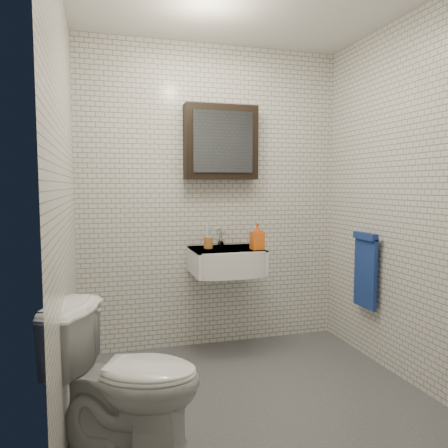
{
  "coord_description": "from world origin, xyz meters",
  "views": [
    {
      "loc": [
        -0.91,
        -2.54,
        1.35
      ],
      "look_at": [
        -0.06,
        0.45,
        1.08
      ],
      "focal_mm": 35.0,
      "sensor_mm": 36.0,
      "label": 1
    }
  ],
  "objects": [
    {
      "name": "ground",
      "position": [
        0.0,
        0.0,
        0.01
      ],
      "size": [
        2.2,
        2.0,
        0.01
      ],
      "primitive_type": "cube",
      "color": "#46484D",
      "rests_on": "ground"
    },
    {
      "name": "toilet",
      "position": [
        -0.8,
        -0.35,
        0.38
      ],
      "size": [
        0.85,
        0.68,
        0.76
      ],
      "primitive_type": "imported",
      "rotation": [
        0.0,
        0.0,
        1.18
      ],
      "color": "white",
      "rests_on": "ground"
    },
    {
      "name": "toothbrush_cup",
      "position": [
        -0.09,
        0.82,
        0.9
      ],
      "size": [
        0.09,
        0.09,
        0.2
      ],
      "rotation": [
        0.0,
        0.0,
        0.37
      ],
      "color": "#B06A2C",
      "rests_on": "washbasin"
    },
    {
      "name": "washbasin",
      "position": [
        0.05,
        0.73,
        0.76
      ],
      "size": [
        0.55,
        0.5,
        0.2
      ],
      "color": "white",
      "rests_on": "room_shell"
    },
    {
      "name": "faucet",
      "position": [
        0.05,
        0.93,
        0.92
      ],
      "size": [
        0.06,
        0.2,
        0.15
      ],
      "color": "silver",
      "rests_on": "washbasin"
    },
    {
      "name": "room_shell",
      "position": [
        0.0,
        0.0,
        1.47
      ],
      "size": [
        2.22,
        2.02,
        2.51
      ],
      "color": "silver",
      "rests_on": "ground"
    },
    {
      "name": "mirror_cabinet",
      "position": [
        0.05,
        0.93,
        1.7
      ],
      "size": [
        0.6,
        0.15,
        0.6
      ],
      "color": "black",
      "rests_on": "room_shell"
    },
    {
      "name": "towel_rail",
      "position": [
        1.04,
        0.35,
        0.72
      ],
      "size": [
        0.09,
        0.3,
        0.58
      ],
      "color": "silver",
      "rests_on": "room_shell"
    },
    {
      "name": "soap_bottle",
      "position": [
        0.27,
        0.65,
        0.95
      ],
      "size": [
        0.1,
        0.1,
        0.21
      ],
      "primitive_type": "imported",
      "rotation": [
        0.0,
        0.0,
        0.05
      ],
      "color": "orange",
      "rests_on": "washbasin"
    }
  ]
}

